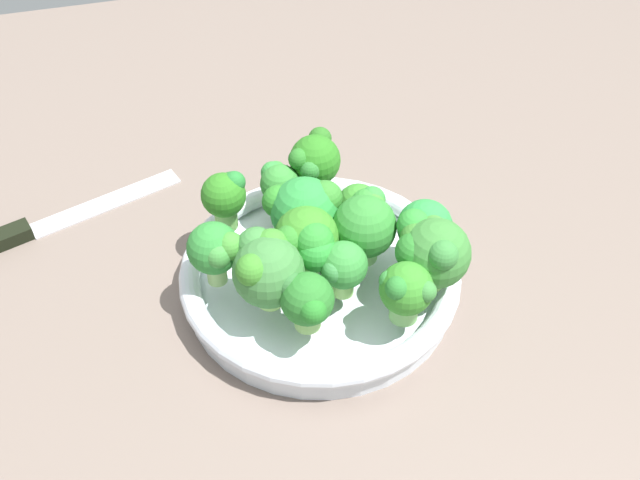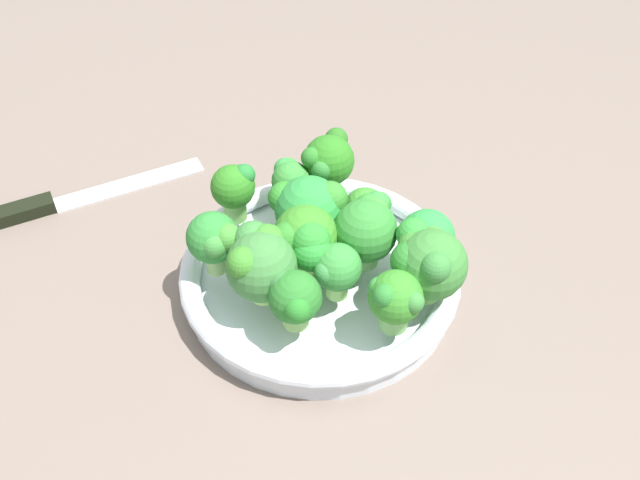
% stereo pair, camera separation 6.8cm
% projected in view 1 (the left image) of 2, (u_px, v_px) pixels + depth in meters
% --- Properties ---
extents(ground_plane, '(1.30, 1.30, 0.03)m').
position_uv_depth(ground_plane, '(341.00, 268.00, 0.76)').
color(ground_plane, '#74645B').
extents(bowl, '(0.27, 0.27, 0.04)m').
position_uv_depth(bowl, '(320.00, 275.00, 0.71)').
color(bowl, white).
rests_on(bowl, ground_plane).
extents(broccoli_floret_0, '(0.05, 0.05, 0.06)m').
position_uv_depth(broccoli_floret_0, '(406.00, 290.00, 0.63)').
color(broccoli_floret_0, '#77B55F').
rests_on(broccoli_floret_0, bowl).
extents(broccoli_floret_1, '(0.06, 0.06, 0.07)m').
position_uv_depth(broccoli_floret_1, '(366.00, 222.00, 0.68)').
color(broccoli_floret_1, '#82BC68').
rests_on(broccoli_floret_1, bowl).
extents(broccoli_floret_2, '(0.05, 0.05, 0.06)m').
position_uv_depth(broccoli_floret_2, '(306.00, 300.00, 0.62)').
color(broccoli_floret_2, '#82B055').
rests_on(broccoli_floret_2, bowl).
extents(broccoli_floret_3, '(0.06, 0.06, 0.07)m').
position_uv_depth(broccoli_floret_3, '(423.00, 228.00, 0.67)').
color(broccoli_floret_3, '#90C96D').
rests_on(broccoli_floret_3, bowl).
extents(broccoli_floret_4, '(0.04, 0.04, 0.06)m').
position_uv_depth(broccoli_floret_4, '(342.00, 267.00, 0.65)').
color(broccoli_floret_4, '#A1DB6E').
rests_on(broccoli_floret_4, bowl).
extents(broccoli_floret_5, '(0.06, 0.06, 0.07)m').
position_uv_depth(broccoli_floret_5, '(314.00, 161.00, 0.74)').
color(broccoli_floret_5, '#88D056').
rests_on(broccoli_floret_5, bowl).
extents(broccoli_floret_6, '(0.07, 0.06, 0.07)m').
position_uv_depth(broccoli_floret_6, '(266.00, 267.00, 0.64)').
color(broccoli_floret_6, '#A3D36B').
rests_on(broccoli_floret_6, bowl).
extents(broccoli_floret_7, '(0.04, 0.05, 0.05)m').
position_uv_depth(broccoli_floret_7, '(361.00, 205.00, 0.71)').
color(broccoli_floret_7, '#8FCB5D').
rests_on(broccoli_floret_7, bowl).
extents(broccoli_floret_8, '(0.07, 0.07, 0.07)m').
position_uv_depth(broccoli_floret_8, '(303.00, 208.00, 0.69)').
color(broccoli_floret_8, '#7ABB4D').
rests_on(broccoli_floret_8, bowl).
extents(broccoli_floret_9, '(0.05, 0.04, 0.05)m').
position_uv_depth(broccoli_floret_9, '(279.00, 184.00, 0.73)').
color(broccoli_floret_9, '#88B353').
rests_on(broccoli_floret_9, bowl).
extents(broccoli_floret_10, '(0.04, 0.05, 0.06)m').
position_uv_depth(broccoli_floret_10, '(226.00, 195.00, 0.71)').
color(broccoli_floret_10, '#75B257').
rests_on(broccoli_floret_10, bowl).
extents(broccoli_floret_11, '(0.06, 0.07, 0.07)m').
position_uv_depth(broccoli_floret_11, '(432.00, 253.00, 0.65)').
color(broccoli_floret_11, '#7AB553').
rests_on(broccoli_floret_11, bowl).
extents(broccoli_floret_12, '(0.07, 0.06, 0.07)m').
position_uv_depth(broccoli_floret_12, '(308.00, 242.00, 0.66)').
color(broccoli_floret_12, '#8FD462').
rests_on(broccoli_floret_12, bowl).
extents(broccoli_floret_13, '(0.05, 0.05, 0.07)m').
position_uv_depth(broccoli_floret_13, '(216.00, 250.00, 0.65)').
color(broccoli_floret_13, '#9BC773').
rests_on(broccoli_floret_13, bowl).
extents(knife, '(0.11, 0.26, 0.01)m').
position_uv_depth(knife, '(30.00, 229.00, 0.78)').
color(knife, silver).
rests_on(knife, ground_plane).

